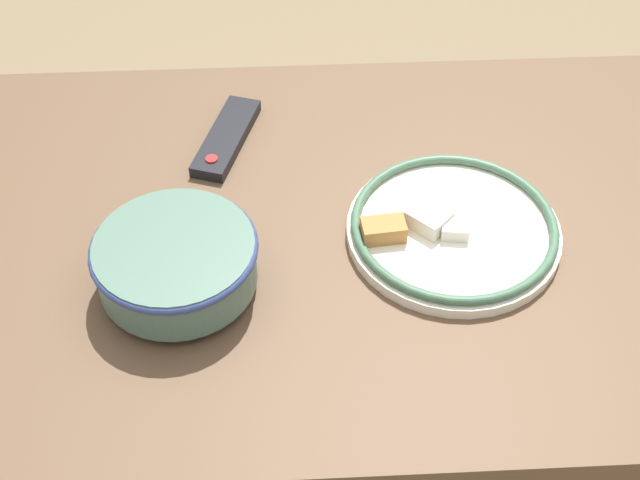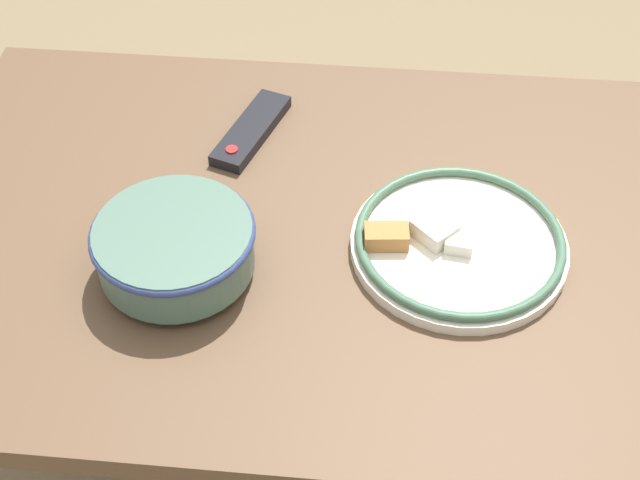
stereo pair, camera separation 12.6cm
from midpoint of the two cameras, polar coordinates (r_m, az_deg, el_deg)
name	(u,v)px [view 2 (the right image)]	position (r m, az deg, el deg)	size (l,w,h in m)	color
dining_table	(420,271)	(1.40, 8.96, -2.14)	(1.57, 0.83, 0.76)	brown
noodle_bowl	(175,247)	(1.24, -6.45, -0.58)	(0.23, 0.23, 0.09)	#4C6B5B
food_plate	(457,243)	(1.32, 11.49, -0.31)	(0.32, 0.32, 0.05)	silver
tv_remote	(251,130)	(1.49, -2.01, 6.92)	(0.11, 0.20, 0.02)	black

